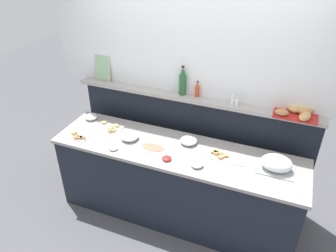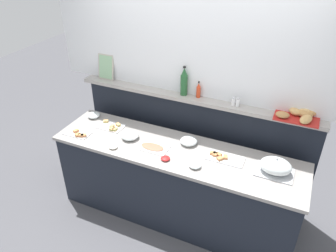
{
  "view_description": "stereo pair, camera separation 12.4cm",
  "coord_description": "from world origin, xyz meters",
  "px_view_note": "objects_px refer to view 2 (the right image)",
  "views": [
    {
      "loc": [
        0.92,
        -2.51,
        2.83
      ],
      "look_at": [
        -0.13,
        0.1,
        1.09
      ],
      "focal_mm": 35.06,
      "sensor_mm": 36.0,
      "label": 1
    },
    {
      "loc": [
        1.04,
        -2.46,
        2.83
      ],
      "look_at": [
        -0.13,
        0.1,
        1.09
      ],
      "focal_mm": 35.06,
      "sensor_mm": 36.0,
      "label": 2
    }
  ],
  "objects_px": {
    "condiment_bowl_dark": "(165,158)",
    "hot_sauce_bottle": "(198,90)",
    "cold_cuts_platter": "(152,147)",
    "glass_bowl_small": "(189,141)",
    "glass_bowl_medium": "(195,165)",
    "glass_bowl_extra": "(94,115)",
    "condiment_bowl_red": "(113,147)",
    "framed_picture": "(106,67)",
    "pepper_shaker": "(238,102)",
    "glass_bowl_large": "(130,136)",
    "wine_bottle_green": "(184,82)",
    "serving_cloche": "(275,166)",
    "salt_shaker": "(233,101)",
    "sandwich_platter_side": "(111,126)",
    "bread_basket": "(300,115)",
    "sandwich_platter_front": "(223,157)",
    "sandwich_platter_rear": "(78,133)"
  },
  "relations": [
    {
      "from": "condiment_bowl_dark",
      "to": "framed_picture",
      "type": "height_order",
      "value": "framed_picture"
    },
    {
      "from": "condiment_bowl_dark",
      "to": "wine_bottle_green",
      "type": "bearing_deg",
      "value": 97.42
    },
    {
      "from": "glass_bowl_large",
      "to": "salt_shaker",
      "type": "distance_m",
      "value": 1.12
    },
    {
      "from": "serving_cloche",
      "to": "salt_shaker",
      "type": "relative_size",
      "value": 3.91
    },
    {
      "from": "serving_cloche",
      "to": "condiment_bowl_dark",
      "type": "bearing_deg",
      "value": -166.65
    },
    {
      "from": "glass_bowl_large",
      "to": "condiment_bowl_red",
      "type": "bearing_deg",
      "value": -106.4
    },
    {
      "from": "sandwich_platter_side",
      "to": "pepper_shaker",
      "type": "relative_size",
      "value": 3.27
    },
    {
      "from": "glass_bowl_small",
      "to": "glass_bowl_medium",
      "type": "bearing_deg",
      "value": -59.6
    },
    {
      "from": "sandwich_platter_front",
      "to": "salt_shaker",
      "type": "xyz_separation_m",
      "value": [
        -0.04,
        0.38,
        0.42
      ]
    },
    {
      "from": "pepper_shaker",
      "to": "bread_basket",
      "type": "bearing_deg",
      "value": 0.31
    },
    {
      "from": "bread_basket",
      "to": "serving_cloche",
      "type": "bearing_deg",
      "value": -104.37
    },
    {
      "from": "pepper_shaker",
      "to": "bread_basket",
      "type": "height_order",
      "value": "pepper_shaker"
    },
    {
      "from": "cold_cuts_platter",
      "to": "glass_bowl_medium",
      "type": "height_order",
      "value": "glass_bowl_medium"
    },
    {
      "from": "cold_cuts_platter",
      "to": "condiment_bowl_dark",
      "type": "relative_size",
      "value": 3.66
    },
    {
      "from": "glass_bowl_extra",
      "to": "condiment_bowl_red",
      "type": "height_order",
      "value": "glass_bowl_extra"
    },
    {
      "from": "cold_cuts_platter",
      "to": "wine_bottle_green",
      "type": "relative_size",
      "value": 1.03
    },
    {
      "from": "sandwich_platter_side",
      "to": "glass_bowl_small",
      "type": "relative_size",
      "value": 1.62
    },
    {
      "from": "serving_cloche",
      "to": "glass_bowl_medium",
      "type": "bearing_deg",
      "value": -162.17
    },
    {
      "from": "condiment_bowl_red",
      "to": "framed_picture",
      "type": "distance_m",
      "value": 1.01
    },
    {
      "from": "cold_cuts_platter",
      "to": "sandwich_platter_rear",
      "type": "bearing_deg",
      "value": -173.2
    },
    {
      "from": "pepper_shaker",
      "to": "hot_sauce_bottle",
      "type": "bearing_deg",
      "value": 176.23
    },
    {
      "from": "salt_shaker",
      "to": "glass_bowl_medium",
      "type": "bearing_deg",
      "value": -104.34
    },
    {
      "from": "glass_bowl_extra",
      "to": "hot_sauce_bottle",
      "type": "bearing_deg",
      "value": 12.66
    },
    {
      "from": "sandwich_platter_rear",
      "to": "glass_bowl_medium",
      "type": "xyz_separation_m",
      "value": [
        1.35,
        -0.01,
        0.01
      ]
    },
    {
      "from": "serving_cloche",
      "to": "glass_bowl_medium",
      "type": "relative_size",
      "value": 2.9
    },
    {
      "from": "glass_bowl_small",
      "to": "glass_bowl_extra",
      "type": "height_order",
      "value": "glass_bowl_small"
    },
    {
      "from": "hot_sauce_bottle",
      "to": "pepper_shaker",
      "type": "distance_m",
      "value": 0.43
    },
    {
      "from": "pepper_shaker",
      "to": "glass_bowl_large",
      "type": "bearing_deg",
      "value": -155.85
    },
    {
      "from": "hot_sauce_bottle",
      "to": "framed_picture",
      "type": "height_order",
      "value": "framed_picture"
    },
    {
      "from": "cold_cuts_platter",
      "to": "glass_bowl_small",
      "type": "relative_size",
      "value": 1.86
    },
    {
      "from": "hot_sauce_bottle",
      "to": "framed_picture",
      "type": "bearing_deg",
      "value": 179.47
    },
    {
      "from": "pepper_shaker",
      "to": "framed_picture",
      "type": "distance_m",
      "value": 1.56
    },
    {
      "from": "hot_sauce_bottle",
      "to": "wine_bottle_green",
      "type": "relative_size",
      "value": 0.56
    },
    {
      "from": "cold_cuts_platter",
      "to": "salt_shaker",
      "type": "height_order",
      "value": "salt_shaker"
    },
    {
      "from": "hot_sauce_bottle",
      "to": "serving_cloche",
      "type": "bearing_deg",
      "value": -24.97
    },
    {
      "from": "serving_cloche",
      "to": "glass_bowl_small",
      "type": "distance_m",
      "value": 0.89
    },
    {
      "from": "condiment_bowl_dark",
      "to": "pepper_shaker",
      "type": "height_order",
      "value": "pepper_shaker"
    },
    {
      "from": "glass_bowl_extra",
      "to": "pepper_shaker",
      "type": "bearing_deg",
      "value": 8.41
    },
    {
      "from": "condiment_bowl_dark",
      "to": "hot_sauce_bottle",
      "type": "relative_size",
      "value": 0.51
    },
    {
      "from": "serving_cloche",
      "to": "glass_bowl_extra",
      "type": "bearing_deg",
      "value": 175.67
    },
    {
      "from": "glass_bowl_extra",
      "to": "salt_shaker",
      "type": "distance_m",
      "value": 1.63
    },
    {
      "from": "cold_cuts_platter",
      "to": "condiment_bowl_red",
      "type": "xyz_separation_m",
      "value": [
        -0.36,
        -0.16,
        0.01
      ]
    },
    {
      "from": "sandwich_platter_front",
      "to": "condiment_bowl_dark",
      "type": "bearing_deg",
      "value": -153.28
    },
    {
      "from": "cold_cuts_platter",
      "to": "bread_basket",
      "type": "height_order",
      "value": "bread_basket"
    },
    {
      "from": "framed_picture",
      "to": "serving_cloche",
      "type": "bearing_deg",
      "value": -11.97
    },
    {
      "from": "cold_cuts_platter",
      "to": "serving_cloche",
      "type": "distance_m",
      "value": 1.19
    },
    {
      "from": "sandwich_platter_front",
      "to": "pepper_shaker",
      "type": "height_order",
      "value": "pepper_shaker"
    },
    {
      "from": "cold_cuts_platter",
      "to": "condiment_bowl_red",
      "type": "height_order",
      "value": "condiment_bowl_red"
    },
    {
      "from": "serving_cloche",
      "to": "glass_bowl_small",
      "type": "height_order",
      "value": "serving_cloche"
    },
    {
      "from": "serving_cloche",
      "to": "wine_bottle_green",
      "type": "relative_size",
      "value": 1.08
    }
  ]
}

